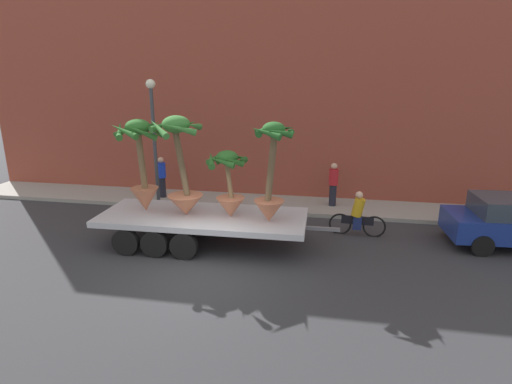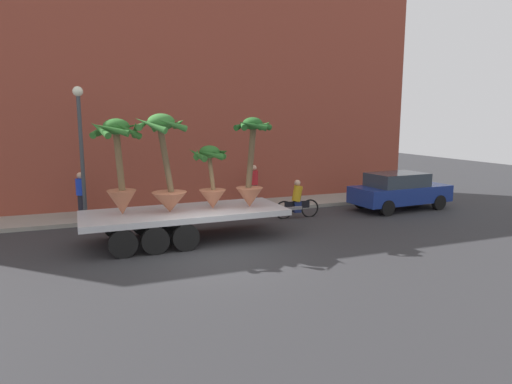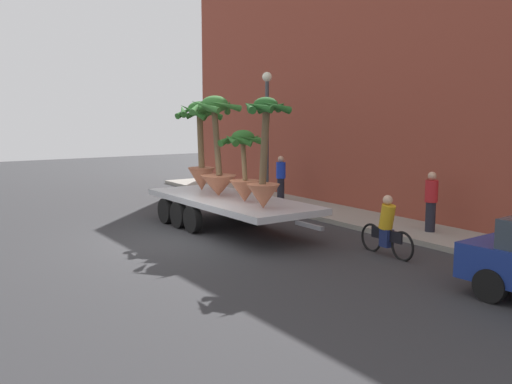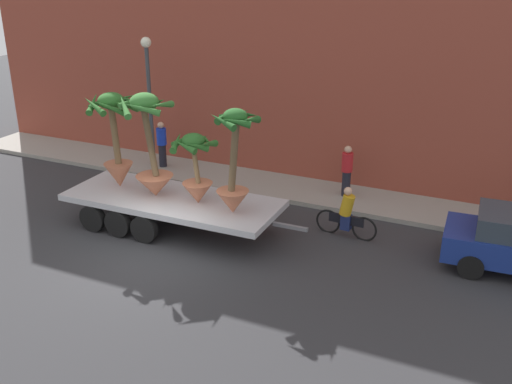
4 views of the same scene
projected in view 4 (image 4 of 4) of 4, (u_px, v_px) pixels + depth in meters
ground_plane at (152, 259)px, 15.90m from camera, size 60.00×60.00×0.00m
sidewalk at (251, 182)px, 21.00m from camera, size 24.00×2.20×0.15m
building_facade at (271, 36)px, 20.62m from camera, size 24.00×1.20×9.81m
flatbed_trailer at (165, 202)px, 17.51m from camera, size 7.39×2.55×0.98m
potted_palm_rear at (234, 167)px, 15.79m from camera, size 1.21×1.31×2.92m
potted_palm_middle at (151, 151)px, 16.95m from camera, size 1.60×1.61×3.03m
potted_palm_front at (196, 170)px, 16.57m from camera, size 1.28×1.22×2.04m
potted_palm_extra at (115, 139)px, 17.58m from camera, size 1.55×1.60×2.89m
cyclist at (347, 215)px, 16.94m from camera, size 1.84×0.37×1.54m
pedestrian_near_gate at (347, 170)px, 19.32m from camera, size 0.36×0.36×1.71m
pedestrian_far_left at (162, 143)px, 22.00m from camera, size 0.36×0.36×1.71m
street_lamp at (149, 89)px, 20.52m from camera, size 0.36×0.36×4.83m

